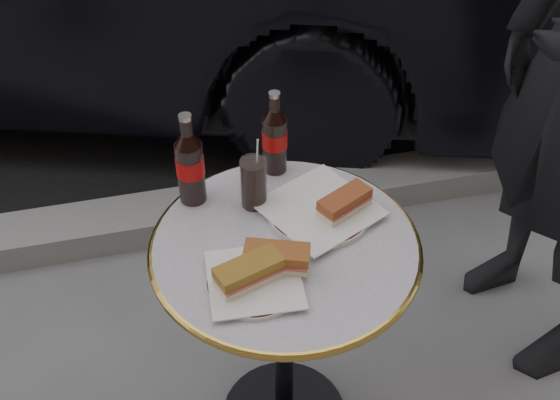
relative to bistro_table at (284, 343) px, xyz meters
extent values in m
cube|color=gray|center=(0.00, 0.90, -0.32)|extent=(40.00, 0.20, 0.12)
cylinder|color=silver|center=(-0.09, -0.10, 0.37)|extent=(0.25, 0.25, 0.01)
cylinder|color=silver|center=(0.10, 0.08, 0.37)|extent=(0.30, 0.30, 0.01)
cube|color=olive|center=(-0.10, -0.10, 0.40)|extent=(0.16, 0.11, 0.05)
cube|color=#965026|center=(-0.04, -0.08, 0.40)|extent=(0.15, 0.11, 0.05)
cube|color=#954526|center=(0.16, 0.06, 0.40)|extent=(0.14, 0.11, 0.05)
cylinder|color=black|center=(-0.04, 0.15, 0.43)|extent=(0.08, 0.08, 0.13)
camera|label=1|loc=(-0.27, -1.09, 1.49)|focal=45.00mm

